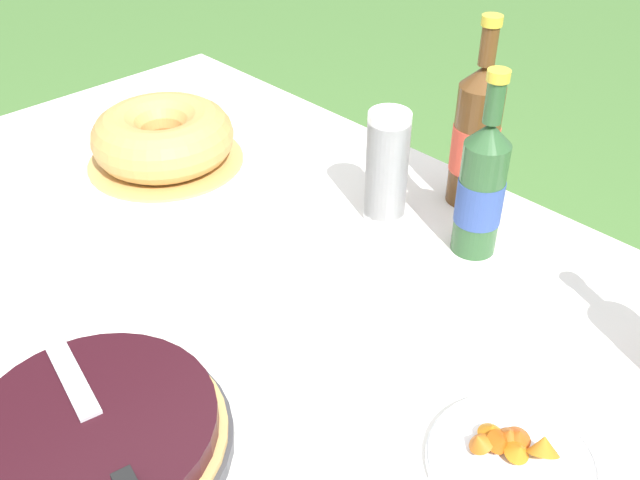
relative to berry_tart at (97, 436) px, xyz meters
The scene contains 9 objects.
garden_table 0.34m from the berry_tart, 124.01° to the left, with size 1.56×1.15×0.73m.
tablecloth 0.33m from the berry_tart, 124.01° to the left, with size 1.57×1.16×0.10m.
berry_tart is the anchor object (origin of this frame).
serving_knife 0.05m from the berry_tart, 10.42° to the right, with size 0.37×0.09×0.01m.
bundt_cake 0.70m from the berry_tart, 139.91° to the left, with size 0.31×0.31×0.11m.
cup_stack 0.63m from the berry_tart, 99.63° to the left, with size 0.07×0.07×0.20m.
cider_bottle_green 0.66m from the berry_tart, 84.82° to the left, with size 0.07×0.07×0.31m.
cider_bottle_amber 0.78m from the berry_tart, 92.86° to the left, with size 0.08×0.08×0.34m.
snack_plate_left 0.49m from the berry_tart, 43.91° to the left, with size 0.20×0.20×0.06m.
Camera 1 is at (0.75, -0.45, 1.43)m, focal length 40.00 mm.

